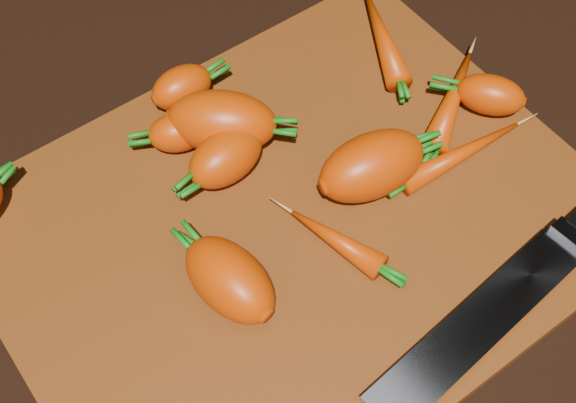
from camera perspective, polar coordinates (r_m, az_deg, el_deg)
ground at (r=0.70m, az=0.48°, el=-2.13°), size 2.00×2.00×0.01m
cutting_board at (r=0.69m, az=0.49°, el=-1.66°), size 0.50×0.40×0.01m
carrot_1 at (r=0.72m, az=-7.81°, el=4.92°), size 0.06×0.05×0.04m
carrot_2 at (r=0.71m, az=-4.73°, el=5.69°), size 0.11×0.11×0.06m
carrot_3 at (r=0.63m, az=-4.17°, el=-5.56°), size 0.06×0.09×0.05m
carrot_4 at (r=0.70m, az=-4.46°, el=3.19°), size 0.08×0.06×0.05m
carrot_5 at (r=0.76m, az=-7.57°, el=8.07°), size 0.06×0.04×0.04m
carrot_6 at (r=0.77m, az=14.20°, el=7.37°), size 0.07×0.07×0.04m
carrot_7 at (r=0.81m, az=6.74°, el=11.54°), size 0.08×0.12×0.03m
carrot_8 at (r=0.73m, az=12.24°, el=3.35°), size 0.13×0.03×0.02m
carrot_9 at (r=0.66m, az=3.40°, el=-2.72°), size 0.05×0.09×0.02m
carrot_10 at (r=0.76m, az=11.61°, el=7.14°), size 0.12×0.09×0.03m
carrot_11 at (r=0.69m, az=5.98°, el=2.55°), size 0.11×0.07×0.06m
knife at (r=0.66m, az=14.60°, el=-7.30°), size 0.36×0.07×0.02m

